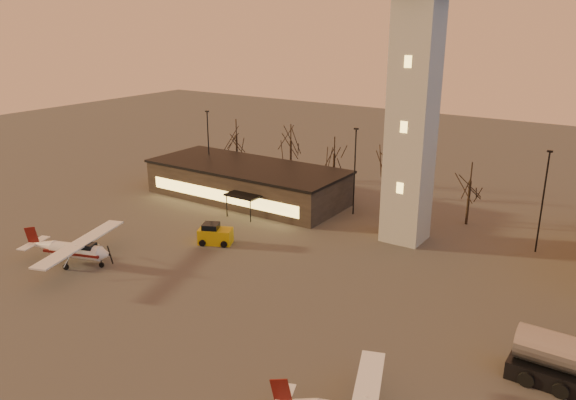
{
  "coord_description": "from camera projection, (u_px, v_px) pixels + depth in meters",
  "views": [
    {
      "loc": [
        19.96,
        -21.57,
        21.77
      ],
      "look_at": [
        -3.11,
        13.0,
        8.27
      ],
      "focal_mm": 35.0,
      "sensor_mm": 36.0,
      "label": 1
    }
  ],
  "objects": [
    {
      "name": "tree_row",
      "position": [
        333.0,
        150.0,
        70.7
      ],
      "size": [
        37.2,
        9.2,
        8.8
      ],
      "color": "black",
      "rests_on": "ground"
    },
    {
      "name": "service_cart",
      "position": [
        215.0,
        236.0,
        56.69
      ],
      "size": [
        3.77,
        3.15,
        2.11
      ],
      "rotation": [
        0.0,
        0.0,
        0.44
      ],
      "color": "#C7A10B",
      "rests_on": "ground"
    },
    {
      "name": "terminal",
      "position": [
        247.0,
        182.0,
        70.57
      ],
      "size": [
        25.4,
        12.2,
        4.3
      ],
      "color": "black",
      "rests_on": "ground"
    },
    {
      "name": "ground",
      "position": [
        213.0,
        392.0,
        34.32
      ],
      "size": [
        220.0,
        220.0,
        0.0
      ],
      "primitive_type": "plane",
      "color": "#43413E",
      "rests_on": "ground"
    },
    {
      "name": "light_poles",
      "position": [
        416.0,
        187.0,
        56.91
      ],
      "size": [
        58.5,
        12.25,
        10.14
      ],
      "color": "black",
      "rests_on": "ground"
    },
    {
      "name": "control_tower",
      "position": [
        415.0,
        79.0,
        53.01
      ],
      "size": [
        6.8,
        6.8,
        32.6
      ],
      "color": "#9E9B96",
      "rests_on": "ground"
    },
    {
      "name": "cessna_rear",
      "position": [
        78.0,
        253.0,
        51.7
      ],
      "size": [
        9.57,
        11.76,
        3.28
      ],
      "rotation": [
        0.0,
        0.0,
        0.32
      ],
      "color": "silver",
      "rests_on": "ground"
    }
  ]
}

